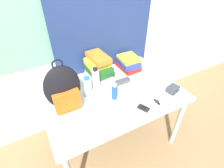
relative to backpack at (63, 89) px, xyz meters
name	(u,v)px	position (x,y,z in m)	size (l,w,h in m)	color
wall_back	(86,19)	(0.42, 0.50, 0.34)	(6.00, 0.06, 2.50)	silver
curtain_blue	(104,19)	(0.59, 0.44, 0.34)	(1.09, 0.04, 2.50)	navy
desk	(112,98)	(0.43, -0.02, -0.27)	(1.28, 0.87, 0.72)	silver
backpack	(63,89)	(0.00, 0.00, 0.00)	(0.29, 0.18, 0.46)	black
book_stack_left	(98,67)	(0.42, 0.26, -0.07)	(0.25, 0.29, 0.26)	silver
book_stack_center	(128,63)	(0.79, 0.26, -0.12)	(0.21, 0.28, 0.14)	red
water_bottle	(87,87)	(0.22, 0.06, -0.10)	(0.08, 0.08, 0.20)	silver
sports_bottle	(96,80)	(0.32, 0.09, -0.08)	(0.07, 0.07, 0.24)	white
sunscreen_bottle	(114,92)	(0.41, -0.10, -0.12)	(0.05, 0.05, 0.16)	blue
cell_phone	(144,108)	(0.56, -0.34, -0.19)	(0.09, 0.11, 0.02)	black
sunglasses_case	(123,81)	(0.59, 0.06, -0.18)	(0.15, 0.06, 0.04)	#47474C
camera_pouch	(173,89)	(0.94, -0.29, -0.16)	(0.12, 0.11, 0.06)	#383D47
wristwatch	(157,102)	(0.72, -0.33, -0.19)	(0.04, 0.08, 0.01)	black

